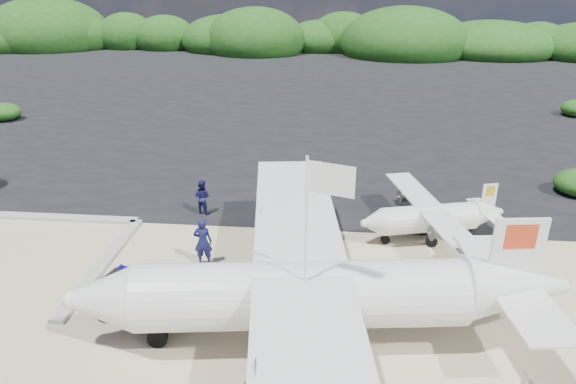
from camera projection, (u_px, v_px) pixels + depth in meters
The scene contains 11 objects.
ground at pixel (212, 295), 17.45m from camera, with size 160.00×160.00×0.00m, color beige.
asphalt_apron at pixel (290, 95), 44.80m from camera, with size 90.00×50.00×0.04m, color #B2B2B2, non-canonical shape.
vegetation_band at pixel (307, 52), 67.59m from camera, with size 124.00×8.00×4.40m, color #B2B2B2, non-canonical shape.
baggage_cart at pixel (143, 319), 16.26m from camera, with size 2.99×1.71×1.49m, color #160ED9, non-canonical shape.
flagpole at pixel (304, 357), 14.68m from camera, with size 1.22×0.51×6.11m, color white, non-canonical shape.
signboard at pixel (355, 296), 17.40m from camera, with size 1.63×0.15×1.35m, color #582419, non-canonical shape.
crew_a at pixel (203, 242), 18.91m from camera, with size 0.69×0.45×1.89m, color #131547.
crew_b at pixel (202, 197), 22.94m from camera, with size 0.78×0.61×1.61m, color #131547.
crew_c at pixel (328, 269), 17.22m from camera, with size 1.09×0.45×1.86m, color #131547.
aircraft_large at pixel (535, 118), 37.80m from camera, with size 17.10×17.10×5.13m, color #B2B2B2, non-canonical shape.
aircraft_small at pixel (145, 83), 49.19m from camera, with size 6.19×6.19×2.23m, color #B2B2B2, non-canonical shape.
Camera 1 is at (3.93, -14.26, 10.24)m, focal length 32.00 mm.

